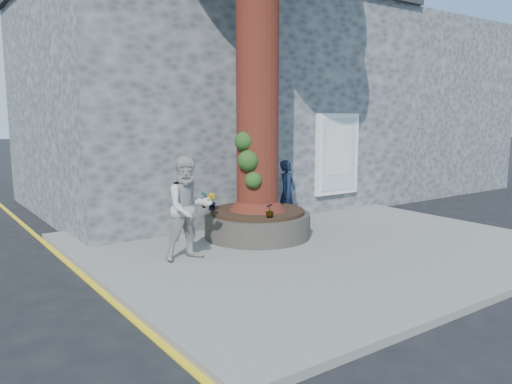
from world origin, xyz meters
TOP-DOWN VIEW (x-y plane):
  - ground at (0.00, 0.00)m, footprint 120.00×120.00m
  - pavement at (1.50, 1.00)m, footprint 9.00×8.00m
  - yellow_line at (-3.05, 1.00)m, footprint 0.10×30.00m
  - stone_shop at (2.50, 7.20)m, footprint 10.30×8.30m
  - neighbour_shop at (10.50, 7.20)m, footprint 6.00×8.00m
  - planter at (0.80, 2.00)m, footprint 2.30×2.30m
  - man at (2.15, 2.64)m, footprint 0.67×0.58m
  - woman at (-1.23, 1.32)m, footprint 0.96×0.76m
  - shopping_bag at (2.32, 2.53)m, footprint 0.23×0.19m
  - plant_a at (-0.05, 2.85)m, footprint 0.24×0.21m
  - plant_b at (-0.05, 2.52)m, footprint 0.24×0.24m
  - plant_c at (0.49, 1.15)m, footprint 0.16×0.16m
  - plant_d at (1.65, 2.85)m, footprint 0.35×0.36m

SIDE VIEW (x-z plane):
  - ground at x=0.00m, z-range 0.00..0.00m
  - yellow_line at x=-3.05m, z-range 0.00..0.01m
  - pavement at x=1.50m, z-range 0.00..0.12m
  - shopping_bag at x=2.32m, z-range 0.12..0.40m
  - planter at x=0.80m, z-range 0.11..0.71m
  - plant_c at x=0.49m, z-range 0.72..1.01m
  - plant_d at x=1.65m, z-range 0.72..1.02m
  - man at x=2.15m, z-range 0.12..1.68m
  - plant_b at x=-0.05m, z-range 0.72..1.09m
  - plant_a at x=-0.05m, z-range 0.72..1.10m
  - woman at x=-1.23m, z-range 0.12..2.02m
  - neighbour_shop at x=10.50m, z-range 0.00..6.00m
  - stone_shop at x=2.50m, z-range 0.01..6.31m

